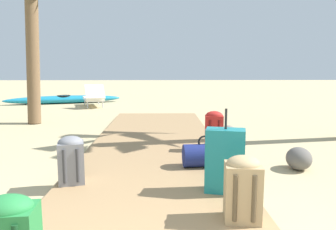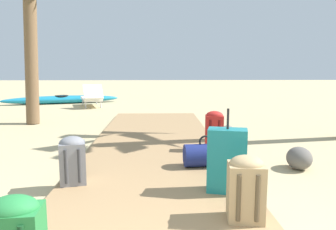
# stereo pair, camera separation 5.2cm
# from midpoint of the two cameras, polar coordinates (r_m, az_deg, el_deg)

# --- Properties ---
(ground_plane) EXTENTS (60.00, 60.00, 0.00)m
(ground_plane) POSITION_cam_midpoint_polar(r_m,az_deg,el_deg) (4.27, -2.29, -9.66)
(ground_plane) COLOR tan
(boardwalk) EXTENTS (2.05, 7.87, 0.08)m
(boardwalk) POSITION_cam_midpoint_polar(r_m,az_deg,el_deg) (5.01, -2.12, -6.44)
(boardwalk) COLOR #9E7A51
(boardwalk) RESTS_ON ground
(backpack_tan) EXTENTS (0.31, 0.30, 0.54)m
(backpack_tan) POSITION_cam_midpoint_polar(r_m,az_deg,el_deg) (2.76, 13.45, -12.07)
(backpack_tan) COLOR tan
(backpack_tan) RESTS_ON boardwalk
(backpack_red) EXTENTS (0.28, 0.24, 0.59)m
(backpack_red) POSITION_cam_midpoint_polar(r_m,az_deg,el_deg) (4.93, 8.33, -2.58)
(backpack_red) COLOR red
(backpack_red) RESTS_ON boardwalk
(backpack_grey) EXTENTS (0.32, 0.32, 0.51)m
(backpack_grey) POSITION_cam_midpoint_polar(r_m,az_deg,el_deg) (3.67, -16.17, -7.29)
(backpack_grey) COLOR slate
(backpack_grey) RESTS_ON boardwalk
(duffel_bag_navy) EXTENTS (0.55, 0.33, 0.40)m
(duffel_bag_navy) POSITION_cam_midpoint_polar(r_m,az_deg,el_deg) (4.15, 6.68, -6.97)
(duffel_bag_navy) COLOR navy
(duffel_bag_navy) RESTS_ON boardwalk
(suitcase_teal) EXTENTS (0.42, 0.30, 0.84)m
(suitcase_teal) POSITION_cam_midpoint_polar(r_m,az_deg,el_deg) (3.32, 10.35, -7.83)
(suitcase_teal) COLOR #197A7F
(suitcase_teal) RESTS_ON boardwalk
(lounge_chair) EXTENTS (1.04, 1.67, 0.76)m
(lounge_chair) POSITION_cam_midpoint_polar(r_m,az_deg,el_deg) (11.24, -12.75, 3.07)
(lounge_chair) COLOR white
(lounge_chair) RESTS_ON ground
(kayak) EXTENTS (4.14, 1.82, 0.30)m
(kayak) POSITION_cam_midpoint_polar(r_m,az_deg,el_deg) (12.63, -17.62, 2.62)
(kayak) COLOR teal
(kayak) RESTS_ON ground
(rock_right_near) EXTENTS (0.40, 0.45, 0.29)m
(rock_right_near) POSITION_cam_midpoint_polar(r_m,az_deg,el_deg) (4.60, 22.20, -7.05)
(rock_right_near) COLOR #5B5651
(rock_right_near) RESTS_ON ground
(rock_right_far) EXTENTS (0.27, 0.24, 0.14)m
(rock_right_far) POSITION_cam_midpoint_polar(r_m,az_deg,el_deg) (6.80, 10.79, -2.38)
(rock_right_far) COLOR gray
(rock_right_far) RESTS_ON ground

